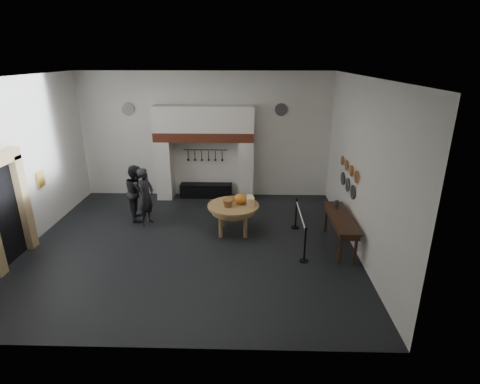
{
  "coord_description": "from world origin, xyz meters",
  "views": [
    {
      "loc": [
        1.62,
        -9.35,
        4.99
      ],
      "look_at": [
        1.35,
        0.58,
        1.35
      ],
      "focal_mm": 28.0,
      "sensor_mm": 36.0,
      "label": 1
    }
  ],
  "objects_px": {
    "iron_range": "(206,190)",
    "visitor_far": "(137,192)",
    "side_table": "(341,217)",
    "barrier_post_far": "(296,214)",
    "barrier_post_near": "(305,246)",
    "work_table": "(233,206)",
    "visitor_near": "(146,196)"
  },
  "relations": [
    {
      "from": "visitor_near",
      "to": "barrier_post_near",
      "type": "distance_m",
      "value": 5.12
    },
    {
      "from": "visitor_near",
      "to": "work_table",
      "type": "bearing_deg",
      "value": -87.46
    },
    {
      "from": "side_table",
      "to": "barrier_post_near",
      "type": "relative_size",
      "value": 2.44
    },
    {
      "from": "work_table",
      "to": "visitor_near",
      "type": "relative_size",
      "value": 0.83
    },
    {
      "from": "barrier_post_near",
      "to": "side_table",
      "type": "bearing_deg",
      "value": 38.53
    },
    {
      "from": "work_table",
      "to": "visitor_near",
      "type": "distance_m",
      "value": 2.77
    },
    {
      "from": "work_table",
      "to": "visitor_near",
      "type": "height_order",
      "value": "visitor_near"
    },
    {
      "from": "barrier_post_near",
      "to": "barrier_post_far",
      "type": "xyz_separation_m",
      "value": [
        0.0,
        2.0,
        0.0
      ]
    },
    {
      "from": "visitor_far",
      "to": "side_table",
      "type": "distance_m",
      "value": 6.31
    },
    {
      "from": "visitor_near",
      "to": "visitor_far",
      "type": "distance_m",
      "value": 0.57
    },
    {
      "from": "work_table",
      "to": "side_table",
      "type": "height_order",
      "value": "side_table"
    },
    {
      "from": "side_table",
      "to": "iron_range",
      "type": "bearing_deg",
      "value": 137.54
    },
    {
      "from": "work_table",
      "to": "barrier_post_far",
      "type": "relative_size",
      "value": 1.68
    },
    {
      "from": "iron_range",
      "to": "work_table",
      "type": "distance_m",
      "value": 3.21
    },
    {
      "from": "side_table",
      "to": "barrier_post_far",
      "type": "relative_size",
      "value": 2.44
    },
    {
      "from": "iron_range",
      "to": "visitor_far",
      "type": "relative_size",
      "value": 1.07
    },
    {
      "from": "visitor_near",
      "to": "barrier_post_far",
      "type": "relative_size",
      "value": 2.01
    },
    {
      "from": "visitor_far",
      "to": "barrier_post_far",
      "type": "distance_m",
      "value": 5.06
    },
    {
      "from": "visitor_near",
      "to": "barrier_post_near",
      "type": "bearing_deg",
      "value": -101.87
    },
    {
      "from": "side_table",
      "to": "barrier_post_near",
      "type": "bearing_deg",
      "value": -141.47
    },
    {
      "from": "barrier_post_near",
      "to": "barrier_post_far",
      "type": "distance_m",
      "value": 2.0
    },
    {
      "from": "iron_range",
      "to": "barrier_post_far",
      "type": "relative_size",
      "value": 2.11
    },
    {
      "from": "side_table",
      "to": "visitor_near",
      "type": "bearing_deg",
      "value": 166.69
    },
    {
      "from": "iron_range",
      "to": "visitor_far",
      "type": "height_order",
      "value": "visitor_far"
    },
    {
      "from": "iron_range",
      "to": "work_table",
      "type": "xyz_separation_m",
      "value": [
        1.15,
        -2.94,
        0.59
      ]
    },
    {
      "from": "iron_range",
      "to": "barrier_post_near",
      "type": "distance_m",
      "value": 5.51
    },
    {
      "from": "work_table",
      "to": "visitor_far",
      "type": "relative_size",
      "value": 0.85
    },
    {
      "from": "visitor_near",
      "to": "barrier_post_near",
      "type": "relative_size",
      "value": 2.01
    },
    {
      "from": "iron_range",
      "to": "work_table",
      "type": "bearing_deg",
      "value": -68.67
    },
    {
      "from": "iron_range",
      "to": "side_table",
      "type": "bearing_deg",
      "value": -42.46
    },
    {
      "from": "work_table",
      "to": "barrier_post_near",
      "type": "relative_size",
      "value": 1.68
    },
    {
      "from": "iron_range",
      "to": "work_table",
      "type": "relative_size",
      "value": 1.26
    }
  ]
}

